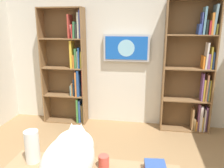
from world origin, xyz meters
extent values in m
cube|color=silver|center=(0.00, -2.23, 1.35)|extent=(4.52, 0.06, 2.70)
cube|color=brown|center=(-1.48, -2.04, 1.10)|extent=(0.02, 0.28, 2.19)
cube|color=brown|center=(-0.69, -2.04, 1.10)|extent=(0.02, 0.28, 2.19)
cube|color=brown|center=(-1.09, -2.17, 1.10)|extent=(0.81, 0.01, 2.19)
cube|color=brown|center=(-1.09, -2.04, 0.01)|extent=(0.77, 0.27, 0.02)
cube|color=brown|center=(-1.09, -2.04, 0.55)|extent=(0.77, 0.27, 0.02)
cube|color=brown|center=(-1.09, -2.04, 1.10)|extent=(0.77, 0.27, 0.02)
cube|color=brown|center=(-1.09, -2.04, 1.64)|extent=(0.77, 0.27, 0.02)
cube|color=#7C528F|center=(-1.45, -2.03, 0.23)|extent=(0.03, 0.13, 0.43)
cube|color=beige|center=(-1.42, -2.05, 0.21)|extent=(0.02, 0.23, 0.39)
cube|color=gold|center=(-1.39, -2.03, 0.15)|extent=(0.02, 0.17, 0.25)
cube|color=silver|center=(-1.36, -2.04, 0.24)|extent=(0.04, 0.21, 0.44)
cube|color=#86527C|center=(-1.32, -2.03, 0.26)|extent=(0.02, 0.13, 0.47)
cube|color=orange|center=(-1.30, -2.02, 0.10)|extent=(0.03, 0.14, 0.17)
cube|color=olive|center=(-1.26, -2.04, 0.12)|extent=(0.03, 0.19, 0.20)
cube|color=#A27747|center=(-1.23, -2.03, 0.21)|extent=(0.03, 0.15, 0.39)
cube|color=yellow|center=(-1.45, -2.05, 0.74)|extent=(0.02, 0.15, 0.36)
cube|color=#5D8EA1|center=(-1.43, -2.03, 0.74)|extent=(0.02, 0.13, 0.34)
cube|color=#975F42|center=(-1.40, -2.03, 0.79)|extent=(0.03, 0.20, 0.45)
cube|color=gold|center=(-1.37, -2.05, 0.74)|extent=(0.03, 0.19, 0.36)
cube|color=#724880|center=(-1.33, -2.03, 0.80)|extent=(0.02, 0.16, 0.47)
cube|color=#32539D|center=(-1.45, -2.02, 1.24)|extent=(0.02, 0.14, 0.27)
cube|color=yellow|center=(-1.42, -2.05, 1.28)|extent=(0.02, 0.18, 0.35)
cube|color=#844E7D|center=(-1.39, -2.03, 1.23)|extent=(0.04, 0.17, 0.24)
cube|color=silver|center=(-1.35, -2.03, 1.32)|extent=(0.04, 0.19, 0.42)
cube|color=orange|center=(-1.31, -2.05, 1.21)|extent=(0.03, 0.21, 0.20)
cube|color=gold|center=(-1.45, -2.02, 1.73)|extent=(0.02, 0.12, 0.16)
cube|color=#6C8E9C|center=(-1.41, -2.05, 1.88)|extent=(0.06, 0.23, 0.45)
cube|color=orange|center=(-1.38, -2.04, 1.81)|extent=(0.03, 0.22, 0.33)
cube|color=#AD262D|center=(-1.34, -2.04, 1.76)|extent=(0.03, 0.22, 0.21)
cube|color=black|center=(-1.30, -2.04, 1.76)|extent=(0.03, 0.20, 0.22)
cube|color=#5C8EA3|center=(-1.26, -2.03, 1.86)|extent=(0.04, 0.20, 0.41)
cube|color=#36438D|center=(-1.22, -2.02, 1.82)|extent=(0.02, 0.16, 0.33)
cube|color=#30499A|center=(-1.19, -2.03, 1.73)|extent=(0.04, 0.22, 0.16)
cube|color=brown|center=(0.70, -2.04, 1.05)|extent=(0.02, 0.28, 2.09)
cube|color=brown|center=(1.48, -2.04, 1.05)|extent=(0.02, 0.28, 2.09)
cube|color=brown|center=(1.09, -2.17, 1.05)|extent=(0.80, 0.01, 2.09)
cube|color=brown|center=(1.09, -2.04, 0.01)|extent=(0.75, 0.27, 0.02)
cube|color=brown|center=(1.09, -2.04, 0.53)|extent=(0.75, 0.27, 0.02)
cube|color=brown|center=(1.09, -2.04, 1.05)|extent=(0.75, 0.27, 0.02)
cube|color=brown|center=(1.09, -2.04, 1.56)|extent=(0.75, 0.27, 0.02)
cube|color=brown|center=(1.09, -2.04, 2.08)|extent=(0.75, 0.27, 0.02)
cube|color=#69999E|center=(0.73, -2.05, 0.19)|extent=(0.02, 0.14, 0.35)
cube|color=olive|center=(0.76, -2.04, 0.19)|extent=(0.04, 0.14, 0.33)
cube|color=#2C4E8C|center=(0.80, -2.05, 0.24)|extent=(0.03, 0.22, 0.44)
cube|color=#42873C|center=(0.84, -2.03, 0.25)|extent=(0.03, 0.21, 0.45)
cube|color=#C2382F|center=(0.73, -2.03, 0.78)|extent=(0.02, 0.15, 0.47)
cube|color=black|center=(0.76, -2.04, 0.64)|extent=(0.03, 0.13, 0.20)
cube|color=#254B8C|center=(0.80, -2.02, 0.78)|extent=(0.04, 0.21, 0.48)
cube|color=orange|center=(0.84, -2.03, 0.76)|extent=(0.03, 0.24, 0.45)
cube|color=#271B27|center=(0.87, -2.04, 0.77)|extent=(0.03, 0.16, 0.46)
cube|color=#214E87|center=(0.90, -2.05, 0.69)|extent=(0.02, 0.14, 0.30)
cube|color=#9E7548|center=(0.93, -2.05, 0.65)|extent=(0.02, 0.22, 0.23)
cube|color=#6EA2A2|center=(0.95, -2.03, 0.63)|extent=(0.02, 0.16, 0.19)
cube|color=gold|center=(0.74, -2.04, 1.20)|extent=(0.04, 0.17, 0.29)
cube|color=#224989|center=(0.77, -2.04, 1.24)|extent=(0.02, 0.21, 0.36)
cube|color=beige|center=(0.80, -2.03, 1.21)|extent=(0.02, 0.15, 0.30)
cube|color=#3A723B|center=(0.83, -2.05, 1.23)|extent=(0.03, 0.22, 0.34)
cube|color=orange|center=(0.87, -2.03, 1.17)|extent=(0.02, 0.18, 0.23)
cube|color=gold|center=(0.91, -2.03, 1.29)|extent=(0.04, 0.19, 0.48)
cube|color=#364098|center=(0.73, -2.03, 1.81)|extent=(0.02, 0.20, 0.46)
cube|color=beige|center=(0.77, -2.02, 1.79)|extent=(0.04, 0.13, 0.43)
cube|color=#2A2825|center=(0.81, -2.03, 1.70)|extent=(0.03, 0.16, 0.24)
cube|color=#386E43|center=(0.84, -2.04, 1.71)|extent=(0.04, 0.24, 0.28)
cube|color=#B72927|center=(0.87, -2.03, 1.69)|extent=(0.02, 0.20, 0.24)
cube|color=silver|center=(0.90, -2.05, 1.69)|extent=(0.03, 0.12, 0.22)
cube|color=#B63C30|center=(0.93, -2.03, 1.77)|extent=(0.02, 0.23, 0.40)
cube|color=#B7B7BC|center=(-0.04, -2.15, 1.41)|extent=(0.80, 0.06, 0.47)
cube|color=blue|center=(-0.04, -2.12, 1.41)|extent=(0.73, 0.01, 0.40)
cylinder|color=#8CCCEA|center=(-0.04, -2.11, 1.41)|extent=(0.29, 0.00, 0.29)
ellipsoid|color=white|center=(0.08, 0.48, 0.90)|extent=(0.34, 0.53, 0.31)
ellipsoid|color=white|center=(0.08, 0.36, 0.93)|extent=(0.29, 0.29, 0.23)
sphere|color=white|center=(0.08, 0.29, 1.00)|extent=(0.13, 0.13, 0.13)
cone|color=white|center=(0.04, 0.29, 1.05)|extent=(0.06, 0.06, 0.07)
cone|color=white|center=(0.11, 0.29, 1.05)|extent=(0.06, 0.06, 0.07)
cone|color=beige|center=(0.04, 0.30, 1.04)|extent=(0.03, 0.03, 0.05)
cone|color=beige|center=(0.11, 0.30, 1.04)|extent=(0.03, 0.03, 0.05)
cylinder|color=white|center=(0.43, 0.32, 0.87)|extent=(0.11, 0.11, 0.26)
cylinder|color=#D84C3F|center=(-0.13, 0.31, 0.79)|extent=(0.08, 0.08, 0.10)
cube|color=#2D4C93|center=(-0.51, 0.31, 0.81)|extent=(0.16, 0.14, 0.03)
camera|label=1|loc=(-0.43, 1.73, 1.77)|focal=35.42mm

